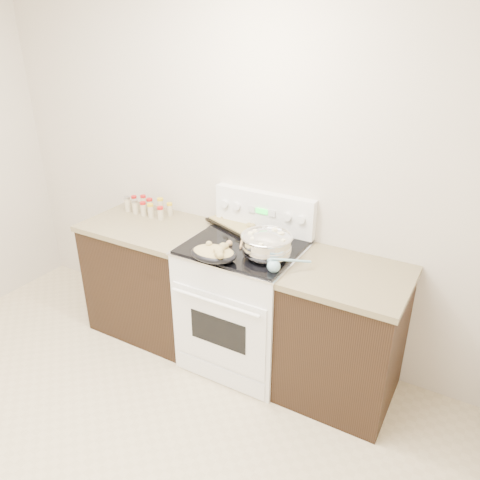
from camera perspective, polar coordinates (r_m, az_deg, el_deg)
The scene contains 9 objects.
counter_left at distance 3.79m, azimuth -10.54°, elevation -4.37°, with size 0.93×0.67×0.92m.
counter_right at distance 3.15m, azimuth 12.42°, elevation -11.35°, with size 0.73×0.67×0.92m.
kitchen_range at distance 3.35m, azimuth 0.47°, elevation -7.56°, with size 0.78×0.73×1.22m.
mixing_bowl at distance 2.94m, azimuth 3.27°, elevation -0.72°, with size 0.41×0.41×0.19m.
roasting_pan at distance 2.91m, azimuth -3.17°, elevation -1.60°, with size 0.32×0.24×0.11m.
baking_sheet at distance 3.44m, azimuth -0.32°, elevation 2.22°, with size 0.49×0.42×0.06m.
wooden_spoon at distance 3.14m, azimuth -0.71°, elevation -0.24°, with size 0.12×0.24×0.04m.
blue_ladle at distance 2.81m, azimuth 4.37°, elevation -3.12°, with size 0.22×0.21×0.10m.
spice_jars at distance 3.75m, azimuth -11.26°, elevation 4.02°, with size 0.39×0.15×0.13m.
Camera 1 is at (1.73, -1.03, 2.31)m, focal length 35.00 mm.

